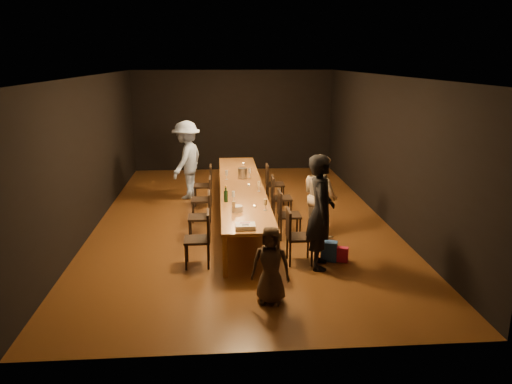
{
  "coord_description": "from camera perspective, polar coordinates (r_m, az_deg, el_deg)",
  "views": [
    {
      "loc": [
        -0.47,
        -10.14,
        3.33
      ],
      "look_at": [
        0.19,
        -1.5,
        1.0
      ],
      "focal_mm": 35.0,
      "sensor_mm": 36.0,
      "label": 1
    }
  ],
  "objects": [
    {
      "name": "tealight_mid",
      "position": [
        10.42,
        -0.82,
        0.78
      ],
      "size": [
        0.05,
        0.05,
        0.03
      ],
      "primitive_type": "cylinder",
      "color": "#B2B7B2",
      "rests_on": "table"
    },
    {
      "name": "chair_right_1",
      "position": [
        9.49,
        3.84,
        -2.58
      ],
      "size": [
        0.42,
        0.42,
        0.93
      ],
      "primitive_type": null,
      "rotation": [
        0.0,
        0.0,
        -1.57
      ],
      "color": "black",
      "rests_on": "ground"
    },
    {
      "name": "woman_birthday",
      "position": [
        8.09,
        7.4,
        -2.28
      ],
      "size": [
        0.55,
        0.75,
        1.88
      ],
      "primitive_type": "imported",
      "rotation": [
        0.0,
        0.0,
        1.42
      ],
      "color": "black",
      "rests_on": "ground"
    },
    {
      "name": "wineglass_1",
      "position": [
        8.73,
        1.07,
        -1.46
      ],
      "size": [
        0.06,
        0.06,
        0.21
      ],
      "primitive_type": null,
      "color": "beige",
      "rests_on": "table"
    },
    {
      "name": "chair_right_3",
      "position": [
        11.78,
        2.2,
        0.95
      ],
      "size": [
        0.42,
        0.42,
        0.93
      ],
      "primitive_type": null,
      "rotation": [
        0.0,
        0.0,
        -1.57
      ],
      "color": "black",
      "rests_on": "ground"
    },
    {
      "name": "chair_left_1",
      "position": [
        9.4,
        -6.48,
        -2.81
      ],
      "size": [
        0.42,
        0.42,
        0.93
      ],
      "primitive_type": null,
      "rotation": [
        0.0,
        0.0,
        1.57
      ],
      "color": "black",
      "rests_on": "ground"
    },
    {
      "name": "wineglass_0",
      "position": [
        8.6,
        -2.55,
        -1.73
      ],
      "size": [
        0.06,
        0.06,
        0.21
      ],
      "primitive_type": null,
      "color": "beige",
      "rests_on": "table"
    },
    {
      "name": "tealight_far",
      "position": [
        12.56,
        -1.46,
        3.26
      ],
      "size": [
        0.05,
        0.05,
        0.03
      ],
      "primitive_type": "cylinder",
      "color": "#B2B7B2",
      "rests_on": "table"
    },
    {
      "name": "ground",
      "position": [
        10.69,
        -1.63,
        -3.12
      ],
      "size": [
        10.0,
        10.0,
        0.0
      ],
      "primitive_type": "plane",
      "color": "#422610",
      "rests_on": "ground"
    },
    {
      "name": "chair_right_2",
      "position": [
        10.62,
        2.93,
        -0.63
      ],
      "size": [
        0.42,
        0.42,
        0.93
      ],
      "primitive_type": null,
      "rotation": [
        0.0,
        0.0,
        -1.57
      ],
      "color": "black",
      "rests_on": "ground"
    },
    {
      "name": "wineglass_5",
      "position": [
        11.16,
        -0.75,
        2.21
      ],
      "size": [
        0.06,
        0.06,
        0.21
      ],
      "primitive_type": null,
      "color": "silver",
      "rests_on": "table"
    },
    {
      "name": "chair_left_2",
      "position": [
        10.55,
        -6.27,
        -0.81
      ],
      "size": [
        0.42,
        0.42,
        0.93
      ],
      "primitive_type": null,
      "rotation": [
        0.0,
        0.0,
        1.57
      ],
      "color": "black",
      "rests_on": "ground"
    },
    {
      "name": "plate_stack",
      "position": [
        8.67,
        -2.18,
        -1.92
      ],
      "size": [
        0.21,
        0.21,
        0.11
      ],
      "primitive_type": "cylinder",
      "rotation": [
        0.0,
        0.0,
        -0.09
      ],
      "color": "white",
      "rests_on": "table"
    },
    {
      "name": "wineglass_3",
      "position": [
        9.98,
        0.34,
        0.66
      ],
      "size": [
        0.06,
        0.06,
        0.21
      ],
      "primitive_type": null,
      "color": "beige",
      "rests_on": "table"
    },
    {
      "name": "man_blue",
      "position": [
        12.22,
        -7.92,
        3.64
      ],
      "size": [
        1.1,
        1.39,
        1.89
      ],
      "primitive_type": "imported",
      "rotation": [
        0.0,
        0.0,
        -1.94
      ],
      "color": "#92AEE2",
      "rests_on": "ground"
    },
    {
      "name": "room_shell",
      "position": [
        10.23,
        -1.72,
        8.0
      ],
      "size": [
        6.04,
        10.04,
        3.02
      ],
      "color": "black",
      "rests_on": "ground"
    },
    {
      "name": "tealight_near",
      "position": [
        8.93,
        -0.2,
        -1.66
      ],
      "size": [
        0.05,
        0.05,
        0.03
      ],
      "primitive_type": "cylinder",
      "color": "#B2B7B2",
      "rests_on": "table"
    },
    {
      "name": "champagne_bottle",
      "position": [
        9.24,
        -3.47,
        -0.18
      ],
      "size": [
        0.08,
        0.08,
        0.32
      ],
      "primitive_type": null,
      "rotation": [
        0.0,
        0.0,
        -0.02
      ],
      "color": "black",
      "rests_on": "table"
    },
    {
      "name": "ice_bucket",
      "position": [
        11.1,
        -1.55,
        2.18
      ],
      "size": [
        0.27,
        0.27,
        0.22
      ],
      "primitive_type": "cylinder",
      "rotation": [
        0.0,
        0.0,
        -0.43
      ],
      "color": "#A5A5A9",
      "rests_on": "table"
    },
    {
      "name": "wineglass_2",
      "position": [
        9.25,
        -2.6,
        -0.52
      ],
      "size": [
        0.06,
        0.06,
        0.21
      ],
      "primitive_type": null,
      "color": "silver",
      "rests_on": "table"
    },
    {
      "name": "chair_right_0",
      "position": [
        8.36,
        5.0,
        -5.06
      ],
      "size": [
        0.42,
        0.42,
        0.93
      ],
      "primitive_type": null,
      "rotation": [
        0.0,
        0.0,
        -1.57
      ],
      "color": "black",
      "rests_on": "ground"
    },
    {
      "name": "gift_bag_red",
      "position": [
        8.61,
        9.76,
        -7.04
      ],
      "size": [
        0.24,
        0.19,
        0.25
      ],
      "primitive_type": "cube",
      "rotation": [
        0.0,
        0.0,
        -0.4
      ],
      "color": "#C41D43",
      "rests_on": "ground"
    },
    {
      "name": "chair_left_0",
      "position": [
        8.27,
        -6.76,
        -5.36
      ],
      "size": [
        0.42,
        0.42,
        0.93
      ],
      "primitive_type": null,
      "rotation": [
        0.0,
        0.0,
        1.57
      ],
      "color": "black",
      "rests_on": "ground"
    },
    {
      "name": "wineglass_4",
      "position": [
        10.97,
        -3.38,
        1.96
      ],
      "size": [
        0.06,
        0.06,
        0.21
      ],
      "primitive_type": null,
      "color": "silver",
      "rests_on": "table"
    },
    {
      "name": "child",
      "position": [
        7.0,
        1.7,
        -8.34
      ],
      "size": [
        0.61,
        0.47,
        1.11
      ],
      "primitive_type": "imported",
      "rotation": [
        0.0,
        0.0,
        -0.24
      ],
      "color": "#3F3023",
      "rests_on": "ground"
    },
    {
      "name": "chair_left_3",
      "position": [
        11.71,
        -6.1,
        0.79
      ],
      "size": [
        0.42,
        0.42,
        0.93
      ],
      "primitive_type": null,
      "rotation": [
        0.0,
        0.0,
        1.57
      ],
      "color": "black",
      "rests_on": "ground"
    },
    {
      "name": "woman_tan",
      "position": [
        9.62,
        7.36,
        -0.37
      ],
      "size": [
        0.84,
        0.94,
        1.59
      ],
      "primitive_type": "imported",
      "rotation": [
        0.0,
        0.0,
        1.94
      ],
      "color": "#C5B094",
      "rests_on": "ground"
    },
    {
      "name": "birthday_cake",
      "position": [
        7.83,
        -1.23,
        -3.94
      ],
      "size": [
        0.31,
        0.25,
        0.07
      ],
      "rotation": [
        0.0,
        0.0,
        -0.01
      ],
      "color": "white",
      "rests_on": "table"
    },
    {
      "name": "table",
      "position": [
        10.49,
        -1.66,
        0.52
      ],
      "size": [
        0.9,
        6.0,
        0.75
      ],
      "color": "olive",
      "rests_on": "ground"
    },
    {
      "name": "gift_bag_blue",
      "position": [
        8.61,
        8.35,
        -6.69
      ],
      "size": [
        0.31,
        0.26,
        0.33
      ],
      "primitive_type": "cube",
      "rotation": [
        0.0,
        0.0,
        -0.33
      ],
      "color": "#2955B1",
      "rests_on": "ground"
    }
  ]
}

